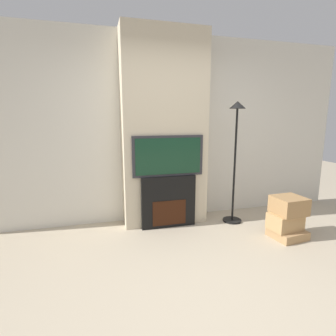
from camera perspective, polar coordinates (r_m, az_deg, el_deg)
ground_plane at (r=2.51m, az=11.03°, el=-26.49°), size 14.00×14.00×0.00m
wall_back at (r=3.92m, az=-1.55°, el=8.37°), size 6.00×0.06×2.70m
chimney_breast at (r=3.71m, az=-0.76°, el=8.24°), size 1.19×0.37×2.70m
fireplace at (r=3.71m, az=0.01°, el=-7.29°), size 0.77×0.15×0.73m
television at (r=3.57m, az=0.01°, el=2.63°), size 0.99×0.07×0.56m
floor_lamp at (r=3.84m, az=14.53°, el=5.24°), size 0.27×0.27×1.75m
box_stack at (r=3.73m, az=24.51°, el=-9.79°), size 0.45×0.41×0.54m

